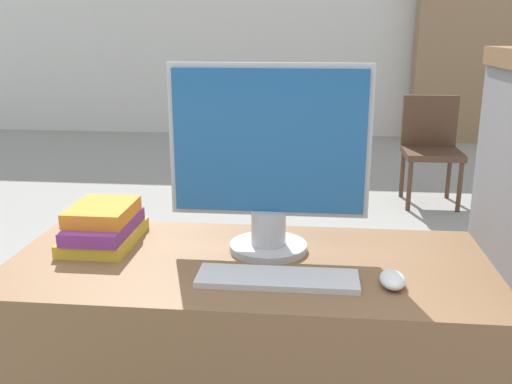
% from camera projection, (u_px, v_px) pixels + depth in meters
% --- Properties ---
extents(wall_back, '(12.00, 0.06, 2.80)m').
position_uv_depth(wall_back, '(303.00, 27.00, 7.32)').
color(wall_back, white).
rests_on(wall_back, ground_plane).
extents(carrel_divider, '(0.07, 0.59, 1.33)m').
position_uv_depth(carrel_divider, '(502.00, 305.00, 1.50)').
color(carrel_divider, slate).
rests_on(carrel_divider, ground_plane).
extents(monitor, '(0.54, 0.22, 0.52)m').
position_uv_depth(monitor, '(269.00, 160.00, 1.54)').
color(monitor, '#B7B7BC').
rests_on(monitor, desk).
extents(keyboard, '(0.40, 0.12, 0.02)m').
position_uv_depth(keyboard, '(277.00, 279.00, 1.41)').
color(keyboard, silver).
rests_on(keyboard, desk).
extents(mouse, '(0.06, 0.10, 0.03)m').
position_uv_depth(mouse, '(392.00, 280.00, 1.38)').
color(mouse, white).
rests_on(mouse, desk).
extents(book_stack, '(0.19, 0.28, 0.12)m').
position_uv_depth(book_stack, '(103.00, 226.00, 1.65)').
color(book_stack, gold).
rests_on(book_stack, desk).
extents(far_chair, '(0.44, 0.44, 0.86)m').
position_uv_depth(far_chair, '(431.00, 144.00, 4.59)').
color(far_chair, '#4C3323').
rests_on(far_chair, ground_plane).
extents(bookshelf_far, '(1.22, 0.32, 2.07)m').
position_uv_depth(bookshelf_far, '(465.00, 58.00, 6.99)').
color(bookshelf_far, '#9E7A56').
rests_on(bookshelf_far, ground_plane).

